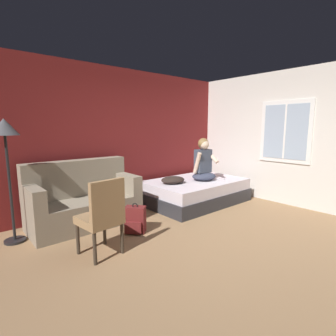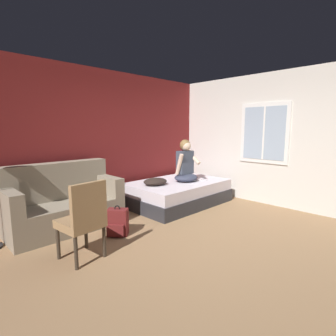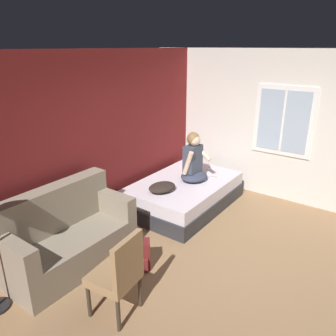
{
  "view_description": "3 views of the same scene",
  "coord_description": "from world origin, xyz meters",
  "px_view_note": "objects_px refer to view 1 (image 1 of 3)",
  "views": [
    {
      "loc": [
        -2.71,
        -2.08,
        1.6
      ],
      "look_at": [
        0.56,
        1.71,
        0.8
      ],
      "focal_mm": 28.0,
      "sensor_mm": 36.0,
      "label": 1
    },
    {
      "loc": [
        -2.71,
        -2.08,
        1.6
      ],
      "look_at": [
        0.63,
        1.3,
        0.87
      ],
      "focal_mm": 28.0,
      "sensor_mm": 36.0,
      "label": 2
    },
    {
      "loc": [
        -3.28,
        -1.28,
        2.74
      ],
      "look_at": [
        0.33,
        1.32,
        1.07
      ],
      "focal_mm": 35.0,
      "sensor_mm": 36.0,
      "label": 3
    }
  ],
  "objects_px": {
    "bed": "(195,191)",
    "person_seated": "(204,163)",
    "cell_phone": "(222,179)",
    "floor_lamp": "(5,139)",
    "side_chair": "(102,214)",
    "backpack": "(135,220)",
    "couch": "(83,201)",
    "throw_pillow": "(173,180)"
  },
  "relations": [
    {
      "from": "bed",
      "to": "person_seated",
      "type": "relative_size",
      "value": 2.4
    },
    {
      "from": "bed",
      "to": "person_seated",
      "type": "height_order",
      "value": "person_seated"
    },
    {
      "from": "bed",
      "to": "cell_phone",
      "type": "height_order",
      "value": "cell_phone"
    },
    {
      "from": "floor_lamp",
      "to": "cell_phone",
      "type": "bearing_deg",
      "value": -9.75
    },
    {
      "from": "person_seated",
      "to": "floor_lamp",
      "type": "relative_size",
      "value": 0.51
    },
    {
      "from": "person_seated",
      "to": "floor_lamp",
      "type": "bearing_deg",
      "value": 172.99
    },
    {
      "from": "side_chair",
      "to": "floor_lamp",
      "type": "relative_size",
      "value": 0.58
    },
    {
      "from": "bed",
      "to": "person_seated",
      "type": "bearing_deg",
      "value": -39.15
    },
    {
      "from": "person_seated",
      "to": "backpack",
      "type": "distance_m",
      "value": 2.13
    },
    {
      "from": "couch",
      "to": "throw_pillow",
      "type": "height_order",
      "value": "couch"
    },
    {
      "from": "bed",
      "to": "cell_phone",
      "type": "distance_m",
      "value": 0.62
    },
    {
      "from": "bed",
      "to": "backpack",
      "type": "height_order",
      "value": "bed"
    },
    {
      "from": "couch",
      "to": "floor_lamp",
      "type": "bearing_deg",
      "value": -178.86
    },
    {
      "from": "cell_phone",
      "to": "throw_pillow",
      "type": "bearing_deg",
      "value": -34.59
    },
    {
      "from": "person_seated",
      "to": "throw_pillow",
      "type": "distance_m",
      "value": 0.78
    },
    {
      "from": "throw_pillow",
      "to": "cell_phone",
      "type": "bearing_deg",
      "value": -20.64
    },
    {
      "from": "floor_lamp",
      "to": "side_chair",
      "type": "bearing_deg",
      "value": -57.18
    },
    {
      "from": "throw_pillow",
      "to": "floor_lamp",
      "type": "relative_size",
      "value": 0.28
    },
    {
      "from": "person_seated",
      "to": "cell_phone",
      "type": "relative_size",
      "value": 6.08
    },
    {
      "from": "cell_phone",
      "to": "backpack",
      "type": "bearing_deg",
      "value": -9.48
    },
    {
      "from": "cell_phone",
      "to": "floor_lamp",
      "type": "relative_size",
      "value": 0.08
    },
    {
      "from": "bed",
      "to": "couch",
      "type": "distance_m",
      "value": 2.33
    },
    {
      "from": "floor_lamp",
      "to": "backpack",
      "type": "bearing_deg",
      "value": -29.63
    },
    {
      "from": "throw_pillow",
      "to": "bed",
      "type": "bearing_deg",
      "value": -6.06
    },
    {
      "from": "floor_lamp",
      "to": "person_seated",
      "type": "bearing_deg",
      "value": -7.01
    },
    {
      "from": "couch",
      "to": "person_seated",
      "type": "height_order",
      "value": "person_seated"
    },
    {
      "from": "side_chair",
      "to": "cell_phone",
      "type": "distance_m",
      "value": 3.06
    },
    {
      "from": "couch",
      "to": "cell_phone",
      "type": "xyz_separation_m",
      "value": [
        2.76,
        -0.67,
        0.09
      ]
    },
    {
      "from": "backpack",
      "to": "cell_phone",
      "type": "height_order",
      "value": "cell_phone"
    },
    {
      "from": "backpack",
      "to": "floor_lamp",
      "type": "height_order",
      "value": "floor_lamp"
    },
    {
      "from": "bed",
      "to": "floor_lamp",
      "type": "height_order",
      "value": "floor_lamp"
    },
    {
      "from": "floor_lamp",
      "to": "couch",
      "type": "bearing_deg",
      "value": 1.14
    },
    {
      "from": "side_chair",
      "to": "throw_pillow",
      "type": "xyz_separation_m",
      "value": [
        1.98,
        0.92,
        0.02
      ]
    },
    {
      "from": "couch",
      "to": "cell_phone",
      "type": "bearing_deg",
      "value": -13.62
    },
    {
      "from": "bed",
      "to": "side_chair",
      "type": "bearing_deg",
      "value": -161.54
    },
    {
      "from": "couch",
      "to": "person_seated",
      "type": "distance_m",
      "value": 2.51
    },
    {
      "from": "backpack",
      "to": "floor_lamp",
      "type": "xyz_separation_m",
      "value": [
        -1.46,
        0.83,
        1.24
      ]
    },
    {
      "from": "couch",
      "to": "person_seated",
      "type": "relative_size",
      "value": 1.95
    },
    {
      "from": "couch",
      "to": "backpack",
      "type": "distance_m",
      "value": 0.98
    },
    {
      "from": "backpack",
      "to": "cell_phone",
      "type": "xyz_separation_m",
      "value": [
        2.32,
        0.18,
        0.29
      ]
    },
    {
      "from": "backpack",
      "to": "throw_pillow",
      "type": "height_order",
      "value": "throw_pillow"
    },
    {
      "from": "person_seated",
      "to": "bed",
      "type": "bearing_deg",
      "value": 140.85
    }
  ]
}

